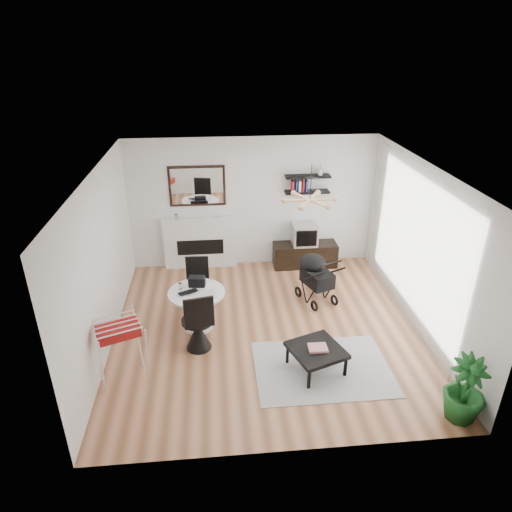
{
  "coord_description": "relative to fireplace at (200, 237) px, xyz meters",
  "views": [
    {
      "loc": [
        -0.78,
        -6.29,
        4.45
      ],
      "look_at": [
        -0.13,
        0.4,
        1.17
      ],
      "focal_mm": 32.0,
      "sensor_mm": 36.0,
      "label": 1
    }
  ],
  "objects": [
    {
      "name": "fireplace",
      "position": [
        0.0,
        0.0,
        0.0
      ],
      "size": [
        1.5,
        0.17,
        2.16
      ],
      "color": "white",
      "rests_on": "floor"
    },
    {
      "name": "newspaper",
      "position": [
        0.12,
        -2.35,
        0.0
      ],
      "size": [
        0.39,
        0.34,
        0.01
      ],
      "primitive_type": "cube",
      "rotation": [
        0.0,
        0.0,
        0.16
      ],
      "color": "white",
      "rests_on": "dining_table"
    },
    {
      "name": "magazines",
      "position": [
        1.72,
        -3.53,
        -0.29
      ],
      "size": [
        0.27,
        0.22,
        0.04
      ],
      "primitive_type": "cube",
      "rotation": [
        0.0,
        0.0,
        -0.01
      ],
      "color": "#D03A34",
      "rests_on": "coffee_table"
    },
    {
      "name": "wall_back",
      "position": [
        1.1,
        0.08,
        0.66
      ],
      "size": [
        5.0,
        0.0,
        5.0
      ],
      "primitive_type": "plane",
      "rotation": [
        1.57,
        0.0,
        0.0
      ],
      "color": "white",
      "rests_on": "floor"
    },
    {
      "name": "pendant_lamp",
      "position": [
        1.8,
        -2.12,
        1.46
      ],
      "size": [
        0.9,
        0.9,
        0.1
      ],
      "primitive_type": null,
      "color": "tan",
      "rests_on": "ceiling"
    },
    {
      "name": "potted_plant",
      "position": [
        3.35,
        -4.6,
        -0.23
      ],
      "size": [
        0.57,
        0.57,
        0.91
      ],
      "primitive_type": "imported",
      "rotation": [
        0.0,
        0.0,
        0.13
      ],
      "color": "#19571F",
      "rests_on": "floor"
    },
    {
      "name": "shelf_upper",
      "position": [
        2.19,
        -0.05,
        1.23
      ],
      "size": [
        0.9,
        0.25,
        0.04
      ],
      "primitive_type": "cube",
      "color": "black",
      "rests_on": "wall_back"
    },
    {
      "name": "chair_near",
      "position": [
        -0.01,
        -2.83,
        -0.36
      ],
      "size": [
        0.51,
        0.53,
        1.03
      ],
      "rotation": [
        0.0,
        0.0,
        3.34
      ],
      "color": "black",
      "rests_on": "floor"
    },
    {
      "name": "tv_console",
      "position": [
        2.19,
        -0.17,
        -0.44
      ],
      "size": [
        1.33,
        0.46,
        0.5
      ],
      "primitive_type": "cube",
      "color": "black",
      "rests_on": "floor"
    },
    {
      "name": "stroller",
      "position": [
        2.11,
        -1.55,
        -0.27
      ],
      "size": [
        0.72,
        0.88,
        0.97
      ],
      "rotation": [
        0.0,
        0.0,
        0.37
      ],
      "color": "black",
      "rests_on": "floor"
    },
    {
      "name": "wall_right",
      "position": [
        3.6,
        -2.42,
        0.66
      ],
      "size": [
        0.0,
        5.0,
        5.0
      ],
      "primitive_type": "plane",
      "rotation": [
        1.57,
        0.0,
        -1.57
      ],
      "color": "white",
      "rests_on": "floor"
    },
    {
      "name": "crt_tv",
      "position": [
        2.16,
        -0.17,
        0.03
      ],
      "size": [
        0.5,
        0.44,
        0.44
      ],
      "color": "silver",
      "rests_on": "tv_console"
    },
    {
      "name": "drying_rack",
      "position": [
        -1.06,
        -3.44,
        -0.18
      ],
      "size": [
        0.82,
        0.79,
        0.96
      ],
      "rotation": [
        0.0,
        0.0,
        0.38
      ],
      "color": "white",
      "rests_on": "floor"
    },
    {
      "name": "rug",
      "position": [
        1.81,
        -3.51,
        -0.68
      ],
      "size": [
        1.98,
        1.43,
        0.01
      ],
      "primitive_type": "cube",
      "color": "#A5A5A5",
      "rests_on": "floor"
    },
    {
      "name": "wall_left",
      "position": [
        -1.4,
        -2.42,
        0.66
      ],
      "size": [
        0.0,
        5.0,
        5.0
      ],
      "primitive_type": "plane",
      "rotation": [
        1.57,
        0.0,
        1.57
      ],
      "color": "white",
      "rests_on": "floor"
    },
    {
      "name": "drinking_glass",
      "position": [
        -0.29,
        -2.13,
        0.05
      ],
      "size": [
        0.06,
        0.06,
        0.1
      ],
      "primitive_type": "cylinder",
      "color": "white",
      "rests_on": "dining_table"
    },
    {
      "name": "floor",
      "position": [
        1.1,
        -2.42,
        -0.69
      ],
      "size": [
        5.0,
        5.0,
        0.0
      ],
      "primitive_type": "plane",
      "color": "brown",
      "rests_on": "ground"
    },
    {
      "name": "coffee_table",
      "position": [
        1.71,
        -3.51,
        -0.35
      ],
      "size": [
        0.91,
        0.91,
        0.37
      ],
      "rotation": [
        0.0,
        0.0,
        0.35
      ],
      "color": "black",
      "rests_on": "rug"
    },
    {
      "name": "chair_far",
      "position": [
        -0.03,
        -1.64,
        -0.39
      ],
      "size": [
        0.44,
        0.45,
        0.93
      ],
      "rotation": [
        0.0,
        0.0,
        -0.04
      ],
      "color": "black",
      "rests_on": "floor"
    },
    {
      "name": "shelf_lower",
      "position": [
        2.19,
        -0.05,
        0.91
      ],
      "size": [
        0.9,
        0.25,
        0.04
      ],
      "primitive_type": "cube",
      "color": "black",
      "rests_on": "wall_back"
    },
    {
      "name": "dining_table",
      "position": [
        -0.03,
        -2.25,
        -0.23
      ],
      "size": [
        0.93,
        0.93,
        0.68
      ],
      "color": "white",
      "rests_on": "floor"
    },
    {
      "name": "ceiling",
      "position": [
        1.1,
        -2.42,
        2.01
      ],
      "size": [
        5.0,
        5.0,
        0.0
      ],
      "primitive_type": "plane",
      "color": "white",
      "rests_on": "wall_back"
    },
    {
      "name": "laptop",
      "position": [
        -0.14,
        -2.32,
        0.01
      ],
      "size": [
        0.38,
        0.32,
        0.03
      ],
      "primitive_type": "imported",
      "rotation": [
        0.0,
        0.0,
        0.43
      ],
      "color": "black",
      "rests_on": "dining_table"
    },
    {
      "name": "black_bag",
      "position": [
        -0.02,
        -2.04,
        0.08
      ],
      "size": [
        0.29,
        0.2,
        0.16
      ],
      "primitive_type": "cube",
      "rotation": [
        0.0,
        0.0,
        -0.12
      ],
      "color": "black",
      "rests_on": "dining_table"
    },
    {
      "name": "sheer_curtain",
      "position": [
        3.5,
        -2.22,
        0.66
      ],
      "size": [
        0.04,
        3.6,
        2.6
      ],
      "primitive_type": "cube",
      "color": "white",
      "rests_on": "wall_right"
    }
  ]
}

